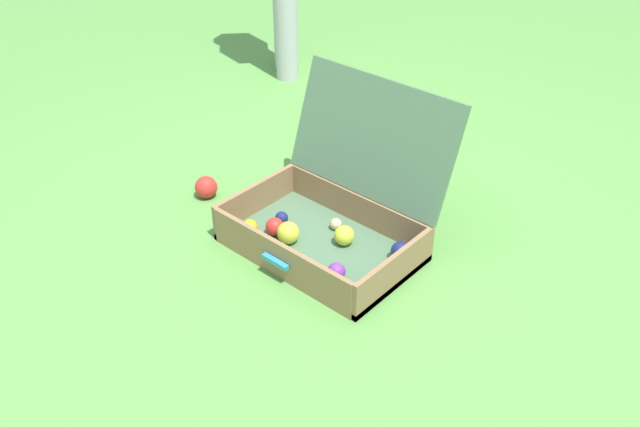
# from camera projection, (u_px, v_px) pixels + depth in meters

# --- Properties ---
(ground_plane) EXTENTS (16.00, 16.00, 0.00)m
(ground_plane) POSITION_uv_depth(u_px,v_px,m) (326.00, 252.00, 2.44)
(ground_plane) COLOR #569342
(open_suitcase) EXTENTS (0.67, 0.60, 0.55)m
(open_suitcase) POSITION_uv_depth(u_px,v_px,m) (334.00, 212.00, 2.42)
(open_suitcase) COLOR #4C7051
(open_suitcase) RESTS_ON ground
(stray_ball_on_grass) EXTENTS (0.09, 0.09, 0.09)m
(stray_ball_on_grass) POSITION_uv_depth(u_px,v_px,m) (206.00, 187.00, 2.72)
(stray_ball_on_grass) COLOR red
(stray_ball_on_grass) RESTS_ON ground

